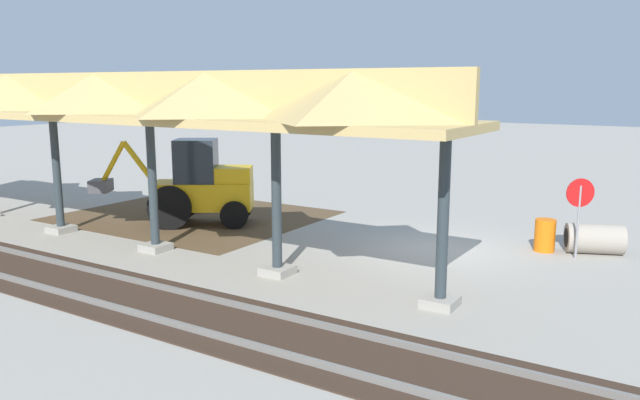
# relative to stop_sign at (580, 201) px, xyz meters

# --- Properties ---
(ground_plane) EXTENTS (120.00, 120.00, 0.00)m
(ground_plane) POSITION_rel_stop_sign_xyz_m (3.40, 1.17, -1.55)
(ground_plane) COLOR #9E998E
(dirt_work_zone) EXTENTS (8.49, 7.00, 0.01)m
(dirt_work_zone) POSITION_rel_stop_sign_xyz_m (12.48, 1.39, -1.54)
(dirt_work_zone) COLOR brown
(dirt_work_zone) RESTS_ON ground
(platform_canopy) EXTENTS (22.14, 3.20, 4.90)m
(platform_canopy) POSITION_rel_stop_sign_xyz_m (12.18, 5.40, 2.63)
(platform_canopy) COLOR #9E998E
(platform_canopy) RESTS_ON ground
(rail_tracks) EXTENTS (60.00, 2.58, 0.15)m
(rail_tracks) POSITION_rel_stop_sign_xyz_m (3.40, 8.49, -1.52)
(rail_tracks) COLOR slate
(rail_tracks) RESTS_ON ground
(stop_sign) EXTENTS (0.63, 0.47, 2.16)m
(stop_sign) POSITION_rel_stop_sign_xyz_m (0.00, 0.00, 0.00)
(stop_sign) COLOR gray
(stop_sign) RESTS_ON ground
(backhoe) EXTENTS (5.01, 3.81, 2.82)m
(backhoe) POSITION_rel_stop_sign_xyz_m (11.36, 2.25, -0.28)
(backhoe) COLOR #EAB214
(backhoe) RESTS_ON ground
(dirt_mound) EXTENTS (5.51, 5.51, 2.03)m
(dirt_mound) POSITION_rel_stop_sign_xyz_m (13.73, 0.60, -1.55)
(dirt_mound) COLOR brown
(dirt_mound) RESTS_ON ground
(concrete_pipe) EXTENTS (1.67, 1.31, 0.82)m
(concrete_pipe) POSITION_rel_stop_sign_xyz_m (-0.32, -0.79, -1.13)
(concrete_pipe) COLOR #9E9384
(concrete_pipe) RESTS_ON ground
(traffic_barrel) EXTENTS (0.56, 0.56, 0.90)m
(traffic_barrel) POSITION_rel_stop_sign_xyz_m (0.88, -0.31, -1.10)
(traffic_barrel) COLOR orange
(traffic_barrel) RESTS_ON ground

